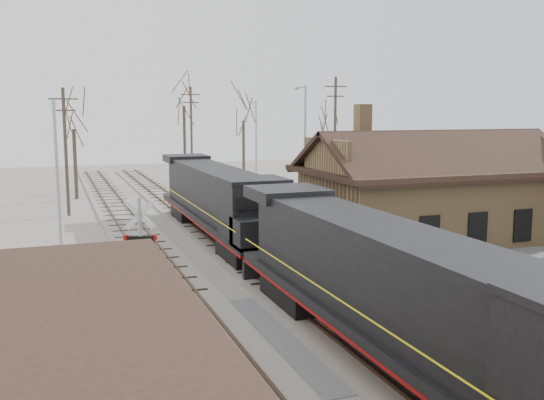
{
  "coord_description": "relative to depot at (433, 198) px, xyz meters",
  "views": [
    {
      "loc": [
        -9.04,
        -17.97,
        7.49
      ],
      "look_at": [
        0.76,
        9.0,
        3.28
      ],
      "focal_mm": 40.0,
      "sensor_mm": 36.0,
      "label": 1
    }
  ],
  "objects": [
    {
      "name": "utility_pole_b",
      "position": [
        -7.52,
        31.34,
        2.8
      ],
      "size": [
        2.0,
        0.24,
        9.97
      ],
      "color": "#382D23",
      "rests_on": "ground"
    },
    {
      "name": "locomotive_trailing",
      "position": [
        -11.99,
        4.08,
        -0.11
      ],
      "size": [
        2.94,
        19.67,
        4.13
      ],
      "color": "black",
      "rests_on": "ground"
    },
    {
      "name": "streetlight_a",
      "position": [
        -20.83,
        4.52,
        2.18
      ],
      "size": [
        0.25,
        2.04,
        8.12
      ],
      "color": "#A5A8AD",
      "rests_on": "ground"
    },
    {
      "name": "crossbuck_far",
      "position": [
        -18.11,
        -7.67,
        -0.38
      ],
      "size": [
        1.21,
        0.45,
        4.37
      ],
      "rotation": [
        0.0,
        0.0,
        2.84
      ],
      "color": "#A5A8AD",
      "rests_on": "ground"
    },
    {
      "name": "tree_e",
      "position": [
        6.16,
        27.23,
        3.76
      ],
      "size": [
        3.54,
        3.54,
        8.68
      ],
      "color": "#382D23",
      "rests_on": "ground"
    },
    {
      "name": "track_main",
      "position": [
        -11.99,
        3.0,
        -2.34
      ],
      "size": [
        3.4,
        90.0,
        0.24
      ],
      "color": "gray",
      "rests_on": "ground"
    },
    {
      "name": "depot",
      "position": [
        0.0,
        0.0,
        0.0
      ],
      "size": [
        15.2,
        9.31,
        7.9
      ],
      "color": "#9D7E51",
      "rests_on": "ground"
    },
    {
      "name": "ground",
      "position": [
        -11.99,
        -12.0,
        -2.41
      ],
      "size": [
        140.0,
        140.0,
        0.0
      ],
      "primitive_type": "plane",
      "color": "gray",
      "rests_on": "ground"
    },
    {
      "name": "road",
      "position": [
        -11.99,
        -12.0,
        -2.39
      ],
      "size": [
        60.0,
        9.0,
        0.03
      ],
      "primitive_type": "cube",
      "color": "#5C5C60",
      "rests_on": "ground"
    },
    {
      "name": "streetlight_b",
      "position": [
        -3.71,
        10.78,
        2.8
      ],
      "size": [
        0.25,
        2.04,
        9.33
      ],
      "color": "#A5A8AD",
      "rests_on": "ground"
    },
    {
      "name": "utility_pole_c",
      "position": [
        1.36,
        16.16,
        2.98
      ],
      "size": [
        2.0,
        0.24,
        10.33
      ],
      "color": "#382D23",
      "rests_on": "ground"
    },
    {
      "name": "tree_d",
      "position": [
        -1.84,
        31.69,
        5.19
      ],
      "size": [
        4.36,
        4.36,
        10.67
      ],
      "color": "#382D23",
      "rests_on": "ground"
    },
    {
      "name": "locomotive_lead",
      "position": [
        -11.99,
        -15.87,
        -0.11
      ],
      "size": [
        2.94,
        19.67,
        4.37
      ],
      "color": "black",
      "rests_on": "ground"
    },
    {
      "name": "tree_b",
      "position": [
        -19.22,
        24.27,
        4.56
      ],
      "size": [
        4.0,
        4.0,
        9.8
      ],
      "color": "#382D23",
      "rests_on": "ground"
    },
    {
      "name": "crossbuck_near",
      "position": [
        -9.3,
        -16.47,
        -0.67
      ],
      "size": [
        1.04,
        0.27,
        3.64
      ],
      "rotation": [
        0.0,
        0.0,
        0.11
      ],
      "color": "#A5A8AD",
      "rests_on": "ground"
    },
    {
      "name": "streetlight_c",
      "position": [
        -3.37,
        23.03,
        2.34
      ],
      "size": [
        0.25,
        2.04,
        8.43
      ],
      "color": "#A5A8AD",
      "rests_on": "ground"
    },
    {
      "name": "utility_pole_a",
      "position": [
        -20.11,
        15.64,
        2.39
      ],
      "size": [
        2.0,
        0.24,
        9.15
      ],
      "color": "#382D23",
      "rests_on": "ground"
    },
    {
      "name": "tree_c",
      "position": [
        -7.8,
        33.46,
        6.96
      ],
      "size": [
        5.37,
        5.37,
        13.15
      ],
      "color": "#382D23",
      "rests_on": "ground"
    },
    {
      "name": "track_siding",
      "position": [
        -16.49,
        3.0,
        -2.34
      ],
      "size": [
        3.4,
        90.0,
        0.24
      ],
      "color": "gray",
      "rests_on": "ground"
    }
  ]
}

